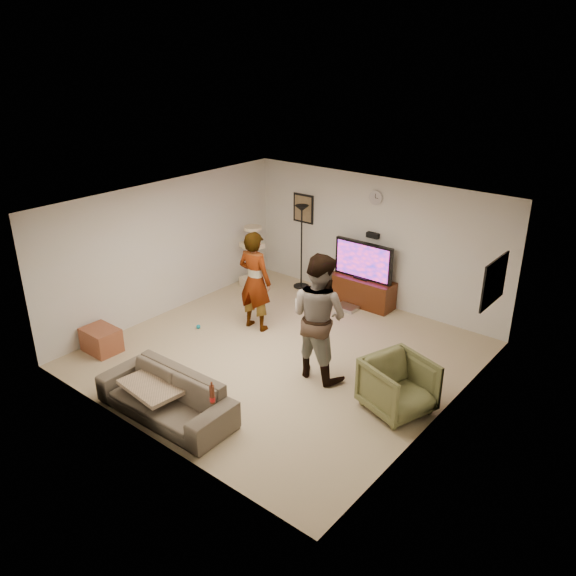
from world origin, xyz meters
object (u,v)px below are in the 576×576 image
Objects in this scene: tv at (363,261)px; armchair at (398,386)px; tv_stand at (362,291)px; side_table at (101,340)px; person_left at (255,281)px; beer_bottle at (212,394)px; sofa at (166,396)px; cat_tree at (252,256)px; floor_lamp at (301,247)px; person_right at (319,316)px.

armchair is (2.30, -2.70, -0.52)m from tv.
tv_stand is 4.91m from side_table.
beer_bottle is (1.77, -2.74, -0.18)m from person_left.
side_table is at bearing -118.44° from tv_stand.
beer_bottle reaches higher than side_table.
sofa reaches higher than side_table.
cat_tree is 5.42× the size of beer_bottle.
person_left is 2.10× the size of armchair.
tv is 2.36m from cat_tree.
person_left reaches higher than tv.
person_left is at bearing -114.26° from tv.
tv reaches higher than sofa.
armchair is at bearing -49.60° from tv.
person_left reaches higher than floor_lamp.
tv reaches higher than side_table.
side_table is at bearing -118.44° from tv.
person_left is at bearing 58.01° from side_table.
sofa is (-0.10, -4.80, -0.61)m from tv.
tv is 0.60× the size of sofa.
person_right is 2.48m from sofa.
floor_lamp is (-1.45, -0.06, -0.03)m from tv.
sofa is 2.29m from side_table.
tv_stand is 0.66× the size of person_right.
person_left is 3.33m from armchair.
floor_lamp is at bearing 104.38° from sofa.
tv_stand is 3.55m from armchair.
tv is 0.62× the size of person_right.
floor_lamp is 6.99× the size of beer_bottle.
cat_tree is at bearing -28.39° from person_right.
person_left is at bearing 122.82° from beer_bottle.
beer_bottle is at bearing -80.07° from tv_stand.
person_left is at bearing 97.35° from armchair.
person_left is 0.88× the size of sofa.
armchair is at bearing 55.11° from beer_bottle.
person_right is at bearing 89.04° from beer_bottle.
side_table is (-3.18, 0.48, -0.52)m from beer_bottle.
floor_lamp is 4.62m from armchair.
person_right is (1.80, -0.57, 0.09)m from person_left.
sofa reaches higher than tv_stand.
tv_stand is at bearing 99.93° from beer_bottle.
tv_stand is 0.72× the size of person_left.
beer_bottle is at bearing -80.07° from tv.
tv_stand is 2.86m from person_right.
person_left reaches higher than side_table.
cat_tree is 5.13m from beer_bottle.
sofa is (-0.10, -4.80, 0.03)m from tv_stand.
side_table is at bearing 127.81° from armchair.
armchair is at bearing -35.16° from floor_lamp.
floor_lamp is 1.03m from cat_tree.
tv is 4.96m from side_table.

